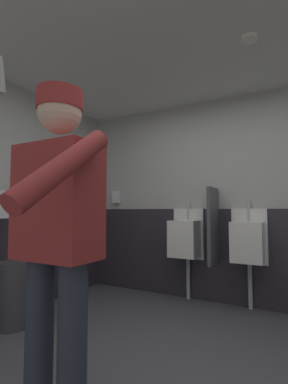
{
  "coord_description": "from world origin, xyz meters",
  "views": [
    {
      "loc": [
        0.72,
        -1.72,
        1.13
      ],
      "look_at": [
        -0.16,
        -0.1,
        1.25
      ],
      "focal_mm": 26.2,
      "sensor_mm": 36.0,
      "label": 1
    }
  ],
  "objects_px": {
    "urinal_left": "(185,238)",
    "trash_bin": "(13,294)",
    "urinal_middle": "(248,241)",
    "person": "(56,230)",
    "soap_dispenser": "(116,197)"
  },
  "relations": [
    {
      "from": "urinal_left",
      "to": "trash_bin",
      "type": "height_order",
      "value": "urinal_left"
    },
    {
      "from": "urinal_middle",
      "to": "trash_bin",
      "type": "height_order",
      "value": "urinal_middle"
    },
    {
      "from": "urinal_left",
      "to": "urinal_middle",
      "type": "distance_m",
      "value": 0.75
    },
    {
      "from": "urinal_left",
      "to": "person",
      "type": "distance_m",
      "value": 2.39
    },
    {
      "from": "soap_dispenser",
      "to": "urinal_left",
      "type": "bearing_deg",
      "value": -5.96
    },
    {
      "from": "urinal_left",
      "to": "urinal_middle",
      "type": "xyz_separation_m",
      "value": [
        0.75,
        0.0,
        0.0
      ]
    },
    {
      "from": "urinal_left",
      "to": "person",
      "type": "xyz_separation_m",
      "value": [
        0.2,
        -2.37,
        0.25
      ]
    },
    {
      "from": "urinal_left",
      "to": "trash_bin",
      "type": "distance_m",
      "value": 2.02
    },
    {
      "from": "urinal_left",
      "to": "trash_bin",
      "type": "bearing_deg",
      "value": -127.7
    },
    {
      "from": "urinal_left",
      "to": "trash_bin",
      "type": "xyz_separation_m",
      "value": [
        -1.2,
        -1.56,
        -0.47
      ]
    },
    {
      "from": "person",
      "to": "trash_bin",
      "type": "xyz_separation_m",
      "value": [
        -1.4,
        0.81,
        -0.72
      ]
    },
    {
      "from": "trash_bin",
      "to": "urinal_left",
      "type": "bearing_deg",
      "value": 52.3
    },
    {
      "from": "urinal_middle",
      "to": "soap_dispenser",
      "type": "height_order",
      "value": "soap_dispenser"
    },
    {
      "from": "urinal_left",
      "to": "trash_bin",
      "type": "relative_size",
      "value": 1.99
    },
    {
      "from": "soap_dispenser",
      "to": "person",
      "type": "bearing_deg",
      "value": -61.6
    }
  ]
}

